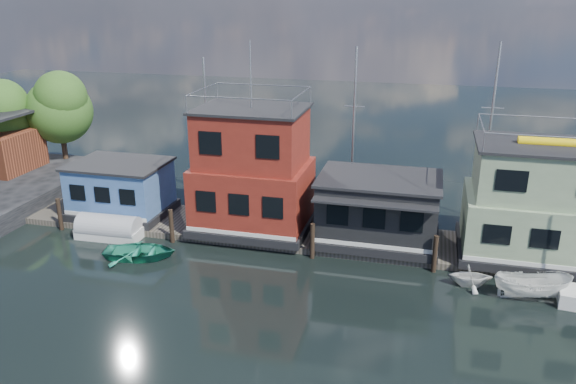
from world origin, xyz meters
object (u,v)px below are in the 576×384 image
(houseboat_red, at_px, (253,173))
(dinghy_teal, at_px, (140,251))
(houseboat_blue, at_px, (121,189))
(tarp_runabout, at_px, (109,229))
(dinghy_white, at_px, (470,276))
(houseboat_dark, at_px, (378,209))
(houseboat_green, at_px, (539,204))
(motorboat, at_px, (532,286))

(houseboat_red, relative_size, dinghy_teal, 2.82)
(houseboat_blue, height_order, dinghy_teal, houseboat_blue)
(houseboat_blue, xyz_separation_m, tarp_runabout, (0.82, -3.19, -1.58))
(dinghy_white, bearing_deg, houseboat_dark, 45.93)
(houseboat_red, bearing_deg, houseboat_green, 0.00)
(dinghy_white, height_order, tarp_runabout, tarp_runabout)
(houseboat_blue, distance_m, houseboat_red, 9.69)
(houseboat_blue, bearing_deg, tarp_runabout, -75.55)
(houseboat_red, height_order, houseboat_dark, houseboat_red)
(houseboat_red, bearing_deg, motorboat, -15.87)
(houseboat_red, relative_size, dinghy_white, 5.10)
(houseboat_green, bearing_deg, dinghy_teal, -166.54)
(houseboat_blue, relative_size, dinghy_teal, 1.52)
(houseboat_red, height_order, houseboat_green, houseboat_red)
(houseboat_blue, distance_m, houseboat_dark, 17.50)
(dinghy_teal, bearing_deg, motorboat, -101.17)
(houseboat_dark, bearing_deg, dinghy_white, -36.60)
(houseboat_red, relative_size, houseboat_dark, 1.60)
(houseboat_dark, height_order, tarp_runabout, houseboat_dark)
(dinghy_teal, bearing_deg, dinghy_white, -98.93)
(houseboat_green, bearing_deg, dinghy_white, -132.03)
(tarp_runabout, xyz_separation_m, dinghy_teal, (3.32, -2.16, -0.19))
(motorboat, distance_m, dinghy_teal, 21.73)
(houseboat_blue, bearing_deg, dinghy_white, -9.95)
(motorboat, bearing_deg, dinghy_teal, 84.81)
(houseboat_red, bearing_deg, houseboat_dark, -0.14)
(houseboat_blue, relative_size, houseboat_red, 0.54)
(tarp_runabout, distance_m, dinghy_teal, 3.97)
(houseboat_green, distance_m, dinghy_white, 6.15)
(dinghy_white, relative_size, tarp_runabout, 0.55)
(motorboat, bearing_deg, houseboat_blue, 72.77)
(houseboat_dark, height_order, motorboat, houseboat_dark)
(houseboat_green, bearing_deg, houseboat_red, -180.00)
(dinghy_white, bearing_deg, houseboat_blue, 72.58)
(motorboat, bearing_deg, tarp_runabout, 79.62)
(dinghy_teal, bearing_deg, houseboat_green, -89.55)
(motorboat, distance_m, dinghy_white, 3.05)
(houseboat_dark, height_order, dinghy_white, houseboat_dark)
(houseboat_red, height_order, tarp_runabout, houseboat_red)
(houseboat_dark, bearing_deg, tarp_runabout, -169.23)
(tarp_runabout, bearing_deg, houseboat_blue, 102.60)
(houseboat_blue, bearing_deg, houseboat_dark, -0.06)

